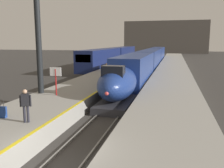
% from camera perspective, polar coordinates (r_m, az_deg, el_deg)
% --- Properties ---
extents(platform_left, '(4.80, 110.00, 1.05)m').
position_cam_1_polar(platform_left, '(33.92, 0.08, 2.21)').
color(platform_left, gray).
rests_on(platform_left, ground).
extents(platform_right, '(4.80, 110.00, 1.05)m').
position_cam_1_polar(platform_right, '(32.90, 13.89, 1.68)').
color(platform_right, gray).
rests_on(platform_right, ground).
extents(platform_left_safety_stripe, '(0.20, 107.80, 0.01)m').
position_cam_1_polar(platform_left_safety_stripe, '(33.37, 3.88, 2.97)').
color(platform_left_safety_stripe, yellow).
rests_on(platform_left_safety_stripe, platform_left).
extents(rail_main_left, '(0.08, 110.00, 0.12)m').
position_cam_1_polar(rail_main_left, '(36.03, 6.26, 1.85)').
color(rail_main_left, slate).
rests_on(rail_main_left, ground).
extents(rail_main_right, '(0.08, 110.00, 0.12)m').
position_cam_1_polar(rail_main_right, '(35.85, 8.63, 1.76)').
color(rail_main_right, slate).
rests_on(rail_main_right, ground).
extents(rail_secondary_left, '(0.08, 110.00, 0.12)m').
position_cam_1_polar(rail_secondary_left, '(38.00, -5.93, 2.28)').
color(rail_secondary_left, slate).
rests_on(rail_secondary_left, ground).
extents(rail_secondary_right, '(0.08, 110.00, 0.12)m').
position_cam_1_polar(rail_secondary_right, '(37.51, -3.77, 2.21)').
color(rail_secondary_right, slate).
rests_on(rail_secondary_right, ground).
extents(highspeed_train_main, '(2.92, 56.63, 3.60)m').
position_cam_1_polar(highspeed_train_main, '(43.04, 8.71, 5.64)').
color(highspeed_train_main, navy).
rests_on(highspeed_train_main, ground).
extents(regional_train_adjacent, '(2.85, 36.60, 3.80)m').
position_cam_1_polar(regional_train_adjacent, '(51.61, 0.50, 6.63)').
color(regional_train_adjacent, '#141E4C').
rests_on(regional_train_adjacent, ground).
extents(station_column_mid, '(4.00, 0.68, 10.14)m').
position_cam_1_polar(station_column_mid, '(19.81, -17.13, 15.34)').
color(station_column_mid, black).
rests_on(station_column_mid, platform_left).
extents(passenger_near_edge, '(0.53, 0.35, 1.69)m').
position_cam_1_polar(passenger_near_edge, '(12.84, -19.59, -4.26)').
color(passenger_near_edge, '#23232D').
rests_on(passenger_near_edge, platform_left).
extents(passenger_mid_platform, '(0.25, 0.57, 1.69)m').
position_cam_1_polar(passenger_mid_platform, '(26.53, -1.21, 3.36)').
color(passenger_mid_platform, '#23232D').
rests_on(passenger_mid_platform, platform_left).
extents(rolling_suitcase, '(0.40, 0.22, 0.98)m').
position_cam_1_polar(rolling_suitcase, '(14.27, -24.26, -6.02)').
color(rolling_suitcase, navy).
rests_on(rolling_suitcase, platform_left).
extents(departure_info_board, '(0.90, 0.10, 2.12)m').
position_cam_1_polar(departure_info_board, '(18.64, -13.06, 1.94)').
color(departure_info_board, maroon).
rests_on(departure_info_board, platform_left).
extents(terminus_back_wall, '(36.00, 2.00, 14.00)m').
position_cam_1_polar(terminus_back_wall, '(109.93, 12.35, 10.66)').
color(terminus_back_wall, '#4C4742').
rests_on(terminus_back_wall, ground).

